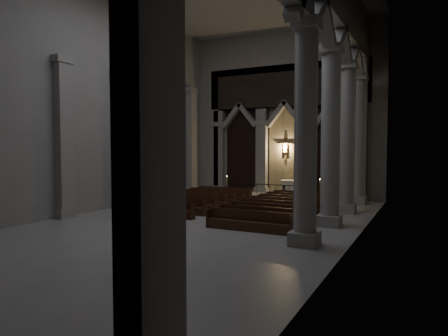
% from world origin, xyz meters
% --- Properties ---
extents(room, '(24.00, 24.10, 12.00)m').
position_xyz_m(room, '(0.00, 0.00, 7.60)').
color(room, '#999691').
rests_on(room, ground).
extents(sanctuary_wall, '(14.00, 0.77, 12.00)m').
position_xyz_m(sanctuary_wall, '(0.00, 11.54, 6.62)').
color(sanctuary_wall, gray).
rests_on(sanctuary_wall, ground).
extents(right_arcade, '(1.00, 24.00, 12.00)m').
position_xyz_m(right_arcade, '(5.50, 1.33, 7.83)').
color(right_arcade, gray).
rests_on(right_arcade, ground).
extents(left_pilasters, '(0.60, 13.00, 8.03)m').
position_xyz_m(left_pilasters, '(-6.75, 3.50, 3.91)').
color(left_pilasters, gray).
rests_on(left_pilasters, ground).
extents(sanctuary_step, '(8.50, 2.60, 0.15)m').
position_xyz_m(sanctuary_step, '(0.00, 10.60, 0.07)').
color(sanctuary_step, gray).
rests_on(sanctuary_step, ground).
extents(altar, '(2.06, 0.82, 1.04)m').
position_xyz_m(altar, '(1.07, 10.84, 0.68)').
color(altar, beige).
rests_on(altar, sanctuary_step).
extents(altar_rail, '(4.93, 0.09, 0.97)m').
position_xyz_m(altar_rail, '(0.00, 9.71, 0.64)').
color(altar_rail, black).
rests_on(altar_rail, ground).
extents(candle_stand_left, '(0.25, 0.25, 1.49)m').
position_xyz_m(candle_stand_left, '(-3.39, 8.88, 0.41)').
color(candle_stand_left, '#A78633').
rests_on(candle_stand_left, ground).
extents(candle_stand_right, '(0.25, 0.25, 1.47)m').
position_xyz_m(candle_stand_right, '(3.15, 9.31, 0.40)').
color(candle_stand_right, '#A78633').
rests_on(candle_stand_right, ground).
extents(pews, '(9.30, 8.66, 0.87)m').
position_xyz_m(pews, '(0.00, 2.96, 0.28)').
color(pews, black).
rests_on(pews, ground).
extents(worshipper, '(0.48, 0.39, 1.15)m').
position_xyz_m(worshipper, '(1.39, 7.27, 0.58)').
color(worshipper, black).
rests_on(worshipper, ground).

